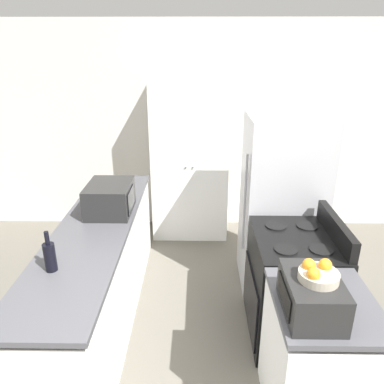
{
  "coord_description": "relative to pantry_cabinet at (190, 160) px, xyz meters",
  "views": [
    {
      "loc": [
        0.05,
        -1.35,
        2.32
      ],
      "look_at": [
        0.0,
        1.83,
        1.05
      ],
      "focal_mm": 35.0,
      "sensor_mm": 36.0,
      "label": 1
    }
  ],
  "objects": [
    {
      "name": "wall_back",
      "position": [
        0.04,
        0.31,
        0.32
      ],
      "size": [
        7.0,
        0.06,
        2.6
      ],
      "color": "silver",
      "rests_on": "ground_plane"
    },
    {
      "name": "counter_left",
      "position": [
        -0.76,
        -1.67,
        -0.54
      ],
      "size": [
        0.6,
        2.56,
        0.92
      ],
      "color": "silver",
      "rests_on": "ground_plane"
    },
    {
      "name": "counter_right",
      "position": [
        0.85,
        -2.6,
        -0.54
      ],
      "size": [
        0.6,
        0.7,
        0.92
      ],
      "color": "silver",
      "rests_on": "ground_plane"
    },
    {
      "name": "pantry_cabinet",
      "position": [
        0.0,
        0.0,
        0.0
      ],
      "size": [
        0.92,
        0.54,
        1.97
      ],
      "color": "white",
      "rests_on": "ground_plane"
    },
    {
      "name": "stove",
      "position": [
        0.87,
        -1.84,
        -0.52
      ],
      "size": [
        0.66,
        0.79,
        1.08
      ],
      "color": "black",
      "rests_on": "ground_plane"
    },
    {
      "name": "refrigerator",
      "position": [
        0.91,
        -1.05,
        -0.12
      ],
      "size": [
        0.76,
        0.7,
        1.72
      ],
      "color": "#B7B7BC",
      "rests_on": "ground_plane"
    },
    {
      "name": "microwave",
      "position": [
        -0.68,
        -1.38,
        0.07
      ],
      "size": [
        0.39,
        0.47,
        0.26
      ],
      "color": "black",
      "rests_on": "counter_left"
    },
    {
      "name": "wine_bottle",
      "position": [
        -0.87,
        -2.31,
        0.04
      ],
      "size": [
        0.08,
        0.08,
        0.29
      ],
      "color": "black",
      "rests_on": "counter_left"
    },
    {
      "name": "toaster_oven",
      "position": [
        0.72,
        -2.7,
        0.04
      ],
      "size": [
        0.3,
        0.42,
        0.22
      ],
      "color": "black",
      "rests_on": "counter_right"
    },
    {
      "name": "fruit_bowl",
      "position": [
        0.74,
        -2.7,
        0.19
      ],
      "size": [
        0.22,
        0.22,
        0.1
      ],
      "color": "#B2A893",
      "rests_on": "toaster_oven"
    }
  ]
}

